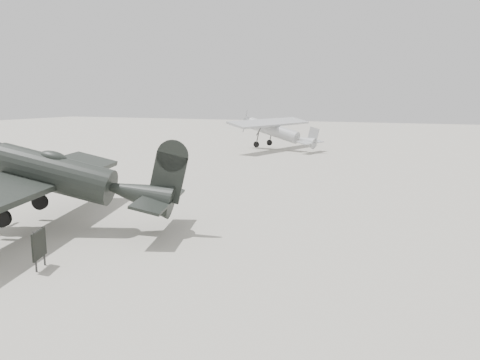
# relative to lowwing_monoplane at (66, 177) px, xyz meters

# --- Properties ---
(ground) EXTENTS (160.00, 160.00, 0.00)m
(ground) POSITION_rel_lowwing_monoplane_xyz_m (4.23, 2.87, -2.02)
(ground) COLOR #AAA597
(ground) RESTS_ON ground
(lowwing_monoplane) EXTENTS (8.59, 11.78, 3.82)m
(lowwing_monoplane) POSITION_rel_lowwing_monoplane_xyz_m (0.00, 0.00, 0.00)
(lowwing_monoplane) COLOR black
(lowwing_monoplane) RESTS_ON ground
(highwing_monoplane) EXTENTS (8.26, 11.54, 3.26)m
(highwing_monoplane) POSITION_rel_lowwing_monoplane_xyz_m (-1.55, 29.09, 0.02)
(highwing_monoplane) COLOR #959699
(highwing_monoplane) RESTS_ON ground
(sign_board) EXTENTS (0.36, 0.79, 1.20)m
(sign_board) POSITION_rel_lowwing_monoplane_xyz_m (2.18, -3.52, -1.30)
(sign_board) COLOR #333333
(sign_board) RESTS_ON ground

